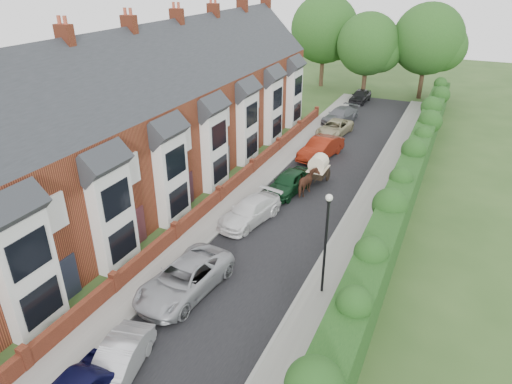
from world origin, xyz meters
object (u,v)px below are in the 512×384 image
(horse, at_px, (308,183))
(car_beige, at_px, (334,128))
(car_silver_a, at_px, (118,363))
(car_silver_b, at_px, (185,279))
(car_red, at_px, (321,148))
(car_black, at_px, (360,96))
(car_white, at_px, (250,211))
(car_green, at_px, (289,182))
(horse_cart, at_px, (318,167))
(lamppost, at_px, (326,232))
(car_grey, at_px, (340,115))

(horse, bearing_deg, car_beige, -77.52)
(car_silver_a, height_order, car_silver_b, car_silver_b)
(car_silver_a, distance_m, car_red, 23.77)
(car_black, relative_size, horse, 2.06)
(car_white, xyz_separation_m, car_red, (0.75, 11.40, 0.12))
(car_white, distance_m, horse, 5.23)
(car_silver_a, distance_m, car_green, 16.99)
(car_silver_b, distance_m, horse_cart, 14.29)
(car_red, bearing_deg, car_green, -78.65)
(car_beige, height_order, horse, horse)
(lamppost, height_order, horse, lamppost)
(car_white, relative_size, car_grey, 0.97)
(car_silver_b, xyz_separation_m, car_green, (0.59, 11.80, -0.01))
(car_silver_a, xyz_separation_m, car_grey, (-0.82, 33.19, 0.06))
(car_green, relative_size, horse_cart, 1.55)
(car_silver_b, bearing_deg, horse, 86.68)
(lamppost, relative_size, car_beige, 1.11)
(car_green, distance_m, horse, 1.29)
(car_green, relative_size, car_grey, 0.89)
(car_silver_b, distance_m, car_white, 7.18)
(car_white, height_order, car_black, car_black)
(car_silver_b, height_order, car_red, car_red)
(car_grey, height_order, horse_cart, horse_cart)
(car_beige, bearing_deg, horse, -74.92)
(car_silver_a, height_order, car_grey, car_grey)
(car_beige, bearing_deg, car_white, -83.69)
(car_silver_a, bearing_deg, lamppost, 42.54)
(car_beige, distance_m, car_grey, 3.75)
(car_silver_a, relative_size, car_beige, 0.85)
(car_silver_a, bearing_deg, car_grey, 78.57)
(car_green, bearing_deg, lamppost, -51.84)
(car_green, distance_m, car_red, 6.78)
(car_red, relative_size, horse_cart, 1.73)
(car_beige, xyz_separation_m, horse_cart, (1.72, -10.12, 0.52))
(car_silver_a, distance_m, car_silver_b, 5.20)
(lamppost, xyz_separation_m, car_green, (-5.22, 9.20, -2.56))
(car_beige, height_order, horse_cart, horse_cart)
(lamppost, height_order, car_beige, lamppost)
(horse, bearing_deg, lamppost, 117.22)
(car_silver_b, xyz_separation_m, car_red, (0.66, 18.58, 0.06))
(car_green, xyz_separation_m, horse_cart, (1.27, 2.37, 0.42))
(car_green, relative_size, horse, 2.19)
(car_silver_b, bearing_deg, car_green, 92.60)
(car_beige, distance_m, horse, 12.39)
(car_silver_a, bearing_deg, car_beige, 77.74)
(car_beige, xyz_separation_m, car_black, (-0.45, 11.80, 0.05))
(car_red, height_order, horse_cart, horse_cart)
(car_silver_b, distance_m, car_green, 11.82)
(lamppost, height_order, car_silver_b, lamppost)
(car_black, height_order, horse_cart, horse_cart)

